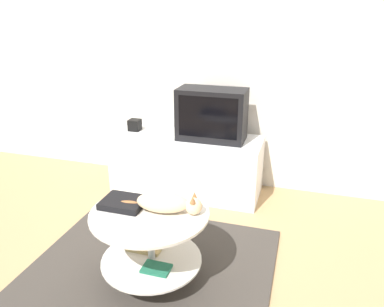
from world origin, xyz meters
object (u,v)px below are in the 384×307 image
speaker (135,125)px  dvd_box (124,202)px  tv (212,114)px  cat (166,203)px

speaker → dvd_box: speaker is taller
tv → cat: 1.26m
tv → speaker: size_ratio=5.62×
dvd_box → cat: cat is taller
tv → cat: (0.05, -1.24, -0.20)m
tv → cat: size_ratio=1.16×
tv → speaker: tv is taller
speaker → dvd_box: (0.53, -1.29, -0.06)m
cat → speaker: bearing=115.6°
speaker → cat: bearing=-58.0°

